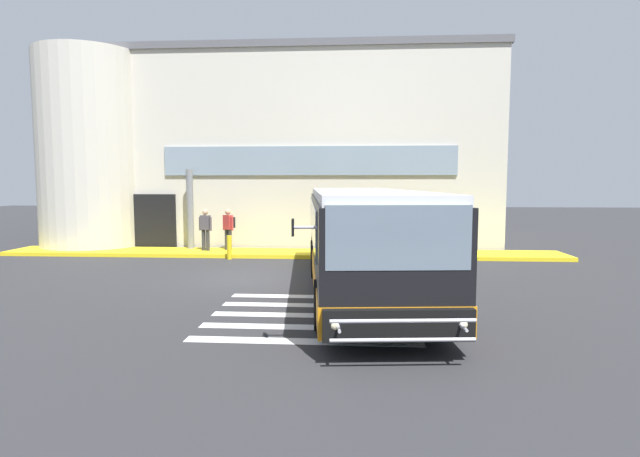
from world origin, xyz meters
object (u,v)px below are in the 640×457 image
Objects in this scene: safety_bollard_yellow at (229,247)px; passenger_by_doorway at (229,226)px; bus_main_foreground at (362,242)px; passenger_near_column at (205,228)px; entry_support_column at (190,209)px.

passenger_by_doorway is at bearing 104.80° from safety_bollard_yellow.
passenger_near_column is (-6.21, 6.58, -0.25)m from bus_main_foreground.
passenger_near_column is 1.86× the size of safety_bollard_yellow.
passenger_near_column is at bearing -163.95° from passenger_by_doorway.
safety_bollard_yellow is at bearing -40.83° from entry_support_column.
passenger_near_column is (0.80, -0.56, -0.72)m from entry_support_column.
entry_support_column is 1.97× the size of passenger_by_doorway.
entry_support_column reaches higher than safety_bollard_yellow.
passenger_by_doorway is at bearing 16.05° from passenger_near_column.
entry_support_column is 1.85m from passenger_by_doorway.
bus_main_foreground reaches higher than passenger_near_column.
entry_support_column is at bearing 134.46° from bus_main_foreground.
passenger_by_doorway is (1.69, -0.30, -0.68)m from entry_support_column.
entry_support_column is 10.01m from bus_main_foreground.
passenger_by_doorway is 1.86× the size of safety_bollard_yellow.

